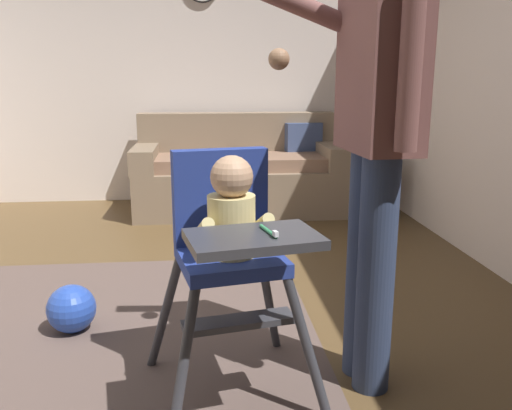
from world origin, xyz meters
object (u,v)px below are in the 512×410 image
couch (240,173)px  toy_ball (71,309)px  adult_standing (376,133)px  high_chair (230,232)px  sippy_cup (374,150)px  side_table (369,172)px

couch → toy_ball: 2.55m
adult_standing → toy_ball: 1.62m
couch → adult_standing: 2.97m
couch → adult_standing: bearing=5.8°
adult_standing → high_chair: bearing=-0.5°
adult_standing → sippy_cup: 2.75m
side_table → high_chair: bearing=-117.2°
couch → adult_standing: (0.29, -2.89, 0.65)m
couch → toy_ball: couch is taller
sippy_cup → toy_ball: bearing=-135.8°
high_chair → sippy_cup: bearing=141.0°
side_table → sippy_cup: sippy_cup is taller
toy_ball → side_table: size_ratio=0.44×
high_chair → sippy_cup: size_ratio=9.25×
high_chair → side_table: 2.95m
adult_standing → toy_ball: (-1.26, 0.54, -0.87)m
high_chair → couch: bearing=164.1°
couch → high_chair: (-0.24, -2.91, 0.30)m
couch → sippy_cup: couch is taller
high_chair → side_table: size_ratio=1.78×
adult_standing → sippy_cup: (0.85, 2.59, -0.41)m
high_chair → toy_ball: size_ratio=4.04×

